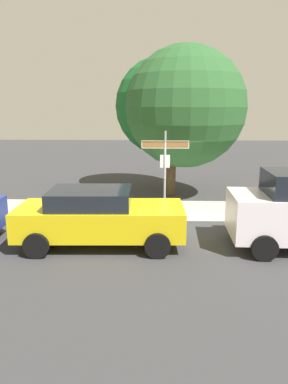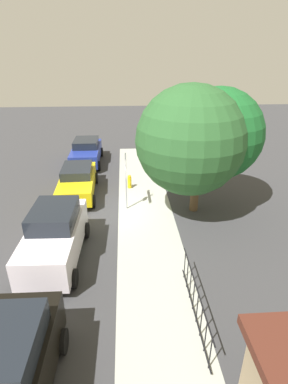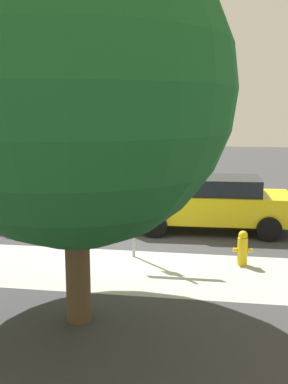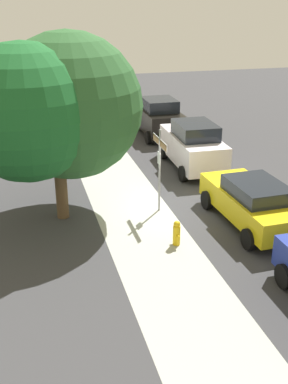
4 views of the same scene
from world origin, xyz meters
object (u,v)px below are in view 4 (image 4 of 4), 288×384
(street_sign, at_px, (160,157))
(car_white, at_px, (193,145))
(shade_tree, at_px, (58,108))
(utility_shed, at_px, (38,110))
(car_yellow, at_px, (252,202))
(car_black, at_px, (158,117))
(fire_hydrant, at_px, (177,233))

(street_sign, xyz_separation_m, car_white, (3.76, -2.62, -0.95))
(shade_tree, xyz_separation_m, utility_shed, (10.16, 0.24, -2.29))
(car_yellow, bearing_deg, street_sign, 53.23)
(car_black, relative_size, fire_hydrant, 5.22)
(fire_hydrant, bearing_deg, utility_shed, 13.74)
(fire_hydrant, bearing_deg, shade_tree, 45.29)
(street_sign, relative_size, car_black, 0.71)
(street_sign, relative_size, utility_shed, 1.02)
(car_black, distance_m, utility_shed, 6.29)
(street_sign, height_order, utility_shed, street_sign)
(car_black, bearing_deg, shade_tree, 146.32)
(shade_tree, relative_size, fire_hydrant, 7.65)
(street_sign, xyz_separation_m, car_black, (8.99, -2.66, -0.96))
(car_black, bearing_deg, car_white, -179.72)
(street_sign, xyz_separation_m, fire_hydrant, (-2.46, 0.20, -1.57))
(car_black, xyz_separation_m, utility_shed, (1.64, 6.06, 0.39))
(shade_tree, bearing_deg, fire_hydrant, -134.71)
(car_white, height_order, car_black, car_white)
(street_sign, xyz_separation_m, car_yellow, (-1.79, -2.57, -1.16))
(car_yellow, distance_m, utility_shed, 13.80)
(car_yellow, relative_size, utility_shed, 1.56)
(street_sign, xyz_separation_m, shade_tree, (0.48, 3.16, 1.71))
(shade_tree, distance_m, fire_hydrant, 5.31)
(car_white, distance_m, fire_hydrant, 6.86)
(car_black, xyz_separation_m, fire_hydrant, (-11.45, 2.86, -0.61))
(car_white, relative_size, utility_shed, 1.53)
(car_yellow, bearing_deg, fire_hydrant, 101.62)
(car_yellow, relative_size, car_black, 1.08)
(car_yellow, bearing_deg, shade_tree, 66.52)
(car_white, relative_size, fire_hydrant, 5.56)
(street_sign, distance_m, shade_tree, 3.63)
(shade_tree, xyz_separation_m, car_yellow, (-2.27, -5.73, -2.88))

